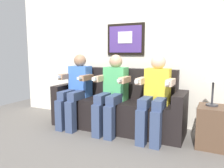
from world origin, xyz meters
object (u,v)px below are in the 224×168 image
Objects in this scene: person_on_left at (76,88)px; person_in_middle at (112,90)px; side_table_right at (215,127)px; couch at (117,108)px; table_lamp at (214,76)px; person_on_right at (155,94)px.

person_in_middle is at bearing 0.00° from person_on_left.
person_in_middle is 2.22× the size of side_table_right.
person_in_middle reaches higher than side_table_right.
table_lamp is at bearing -3.29° from couch.
person_in_middle and person_on_right have the same top height.
table_lamp is at bearing 2.80° from person_on_left.
person_in_middle is (-0.00, -0.17, 0.29)m from couch.
person_on_right reaches higher than table_lamp.
couch is 0.34m from person_in_middle.
side_table_right is at bearing 4.86° from person_on_right.
table_lamp is (1.29, -0.07, 0.55)m from couch.
couch is at bearing 175.47° from side_table_right.
side_table_right is 0.61m from table_lamp.
couch is at bearing 15.20° from person_on_left.
person_in_middle is at bearing -90.02° from couch.
couch is 0.70m from person_on_left.
person_in_middle is 1.00× the size of person_on_right.
person_in_middle is 1.32m from table_lamp.
table_lamp is (1.91, 0.09, 0.25)m from person_on_left.
person_on_left is (-0.62, -0.17, 0.29)m from couch.
couch is 3.96× the size of side_table_right.
person_on_right is (0.62, -0.17, 0.29)m from couch.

